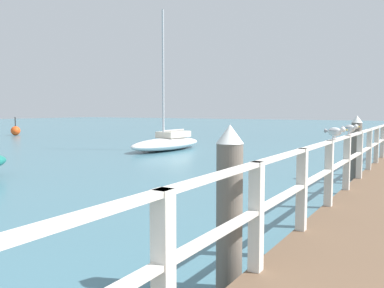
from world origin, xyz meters
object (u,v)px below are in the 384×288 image
object	(u,v)px
boat_2	(167,142)
dock_piling_far	(356,148)
seagull_foreground	(335,131)
dock_piling_near	(229,208)
channel_buoy	(16,131)
seagull_background	(350,128)

from	to	relation	value
boat_2	dock_piling_far	bearing A→B (deg)	156.65
seagull_foreground	boat_2	bearing A→B (deg)	-101.33
dock_piling_near	seagull_foreground	bearing A→B (deg)	83.28
dock_piling_far	channel_buoy	xyz separation A→B (m)	(-25.74, 7.79, -0.55)
dock_piling_near	seagull_foreground	size ratio (longest dim) A/B	4.20
dock_piling_near	seagull_background	world-z (taller)	dock_piling_near
dock_piling_far	boat_2	size ratio (longest dim) A/B	0.27
dock_piling_far	dock_piling_near	bearing A→B (deg)	-90.00
dock_piling_near	dock_piling_far	bearing A→B (deg)	90.00
seagull_background	boat_2	distance (m)	12.39
dock_piling_near	channel_buoy	bearing A→B (deg)	148.44
seagull_background	boat_2	xyz separation A→B (m)	(-9.67, 7.66, -1.21)
seagull_foreground	boat_2	distance (m)	13.32
dock_piling_near	dock_piling_far	world-z (taller)	same
dock_piling_near	seagull_foreground	xyz separation A→B (m)	(0.39, 3.29, 0.68)
dock_piling_near	seagull_background	bearing A→B (deg)	85.31
seagull_background	channel_buoy	distance (m)	28.42
boat_2	channel_buoy	size ratio (longest dim) A/B	4.73
channel_buoy	seagull_foreground	bearing A→B (deg)	-25.61
dock_piling_near	boat_2	bearing A→B (deg)	126.89
dock_piling_far	seagull_background	xyz separation A→B (m)	(0.39, -3.31, 0.68)
dock_piling_near	channel_buoy	distance (m)	30.22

